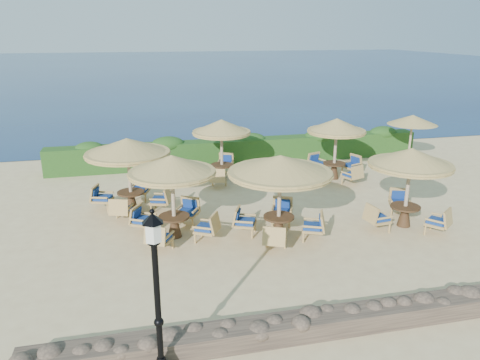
% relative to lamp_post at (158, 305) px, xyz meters
% --- Properties ---
extents(ground, '(120.00, 120.00, 0.00)m').
position_rel_lamp_post_xyz_m(ground, '(4.80, 6.80, -1.55)').
color(ground, beige).
rests_on(ground, ground).
extents(sea, '(160.00, 160.00, 0.00)m').
position_rel_lamp_post_xyz_m(sea, '(4.80, 76.80, -1.55)').
color(sea, '#0B1F47').
rests_on(sea, ground).
extents(hedge, '(18.00, 0.90, 1.20)m').
position_rel_lamp_post_xyz_m(hedge, '(4.80, 14.00, -0.95)').
color(hedge, '#1B4014').
rests_on(hedge, ground).
extents(stone_wall, '(15.00, 0.65, 0.44)m').
position_rel_lamp_post_xyz_m(stone_wall, '(4.80, 0.60, -1.33)').
color(stone_wall, brown).
rests_on(stone_wall, ground).
extents(lamp_post, '(0.44, 0.44, 3.31)m').
position_rel_lamp_post_xyz_m(lamp_post, '(0.00, 0.00, 0.00)').
color(lamp_post, black).
rests_on(lamp_post, ground).
extents(extra_parasol, '(2.30, 2.30, 2.41)m').
position_rel_lamp_post_xyz_m(extra_parasol, '(12.60, 12.00, 0.62)').
color(extra_parasol, tan).
rests_on(extra_parasol, ground).
extents(cafe_set_0, '(2.78, 2.78, 2.65)m').
position_rel_lamp_post_xyz_m(cafe_set_0, '(0.84, 6.21, 0.24)').
color(cafe_set_0, tan).
rests_on(cafe_set_0, ground).
extents(cafe_set_1, '(3.20, 3.20, 2.65)m').
position_rel_lamp_post_xyz_m(cafe_set_1, '(4.00, 5.47, 0.36)').
color(cafe_set_1, tan).
rests_on(cafe_set_1, ground).
extents(cafe_set_2, '(2.77, 2.77, 2.65)m').
position_rel_lamp_post_xyz_m(cafe_set_2, '(8.31, 5.36, 0.33)').
color(cafe_set_2, tan).
rests_on(cafe_set_2, ground).
extents(cafe_set_3, '(2.98, 2.98, 2.65)m').
position_rel_lamp_post_xyz_m(cafe_set_3, '(-0.46, 8.85, 0.31)').
color(cafe_set_3, tan).
rests_on(cafe_set_3, ground).
extents(cafe_set_4, '(2.47, 2.87, 2.65)m').
position_rel_lamp_post_xyz_m(cafe_set_4, '(3.38, 11.58, 0.39)').
color(cafe_set_4, tan).
rests_on(cafe_set_4, ground).
extents(cafe_set_5, '(2.87, 2.87, 2.65)m').
position_rel_lamp_post_xyz_m(cafe_set_5, '(8.18, 10.72, 0.18)').
color(cafe_set_5, tan).
rests_on(cafe_set_5, ground).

